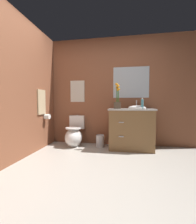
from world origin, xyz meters
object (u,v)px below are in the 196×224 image
Objects in this scene: flower_vase at (117,101)px; hanging_towel at (41,102)px; vanity_cabinet at (131,128)px; toilet_paper_roll at (47,117)px; wall_mirror at (131,82)px; trash_bin at (100,141)px; soap_bottle at (142,104)px; toilet at (74,135)px; wall_poster at (77,91)px.

flower_vase reaches higher than hanging_towel.
vanity_cabinet is 1.85m from toilet_paper_roll.
toilet_paper_roll is at bearing -165.70° from wall_mirror.
toilet_paper_roll is (-1.82, -0.17, 0.24)m from vanity_cabinet.
vanity_cabinet is 0.74m from trash_bin.
soap_bottle is 1.21m from trash_bin.
soap_bottle is at bearing -60.43° from wall_mirror.
toilet is at bearing 19.64° from toilet_paper_roll.
vanity_cabinet is 0.57m from soap_bottle.
wall_mirror reaches higher than toilet.
toilet is 1.77m from wall_mirror.
hanging_towel is (-1.21, -0.33, 0.86)m from trash_bin.
wall_poster is at bearing 90.00° from toilet.
vanity_cabinet reaches higher than trash_bin.
trash_bin is 1.52m from hanging_towel.
hanging_towel reaches higher than vanity_cabinet.
soap_bottle reaches higher than trash_bin.
soap_bottle is 0.65m from wall_mirror.
soap_bottle is at bearing 6.08° from hanging_towel.
hanging_towel is at bearing -164.51° from trash_bin.
toilet is 2.54× the size of trash_bin.
flower_vase reaches higher than toilet.
wall_poster reaches higher than toilet_paper_roll.
toilet reaches higher than trash_bin.
trash_bin is at bearing 172.80° from soap_bottle.
vanity_cabinet is 4.70× the size of soap_bottle.
vanity_cabinet is 1.98m from hanging_towel.
toilet is at bearing 175.80° from soap_bottle.
soap_bottle reaches higher than toilet_paper_roll.
wall_mirror reaches higher than trash_bin.
toilet is at bearing 178.81° from vanity_cabinet.
soap_bottle is at bearing -14.24° from wall_poster.
wall_mirror is 2.03m from toilet_paper_roll.
flower_vase is at bearing -5.04° from toilet.
hanging_towel is (-1.88, -0.30, 0.56)m from vanity_cabinet.
toilet is 1.65m from soap_bottle.
vanity_cabinet is 1.93× the size of flower_vase.
soap_bottle reaches higher than vanity_cabinet.
wall_poster is (-1.27, 0.29, 0.82)m from vanity_cabinet.
flower_vase is at bearing 4.09° from toilet_paper_roll.
vanity_cabinet is at bearing 5.33° from toilet_paper_roll.
wall_mirror reaches higher than flower_vase.
soap_bottle is (0.50, -0.02, -0.06)m from flower_vase.
vanity_cabinet is at bearing -1.19° from toilet.
toilet_paper_roll is (-2.03, -0.09, -0.28)m from soap_bottle.
flower_vase reaches higher than vanity_cabinet.
toilet_paper_roll is (-0.55, -0.20, 0.44)m from toilet.
soap_bottle is 0.28× the size of wall_mirror.
toilet is 0.86× the size of wall_mirror.
toilet is 1.26m from flower_vase.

